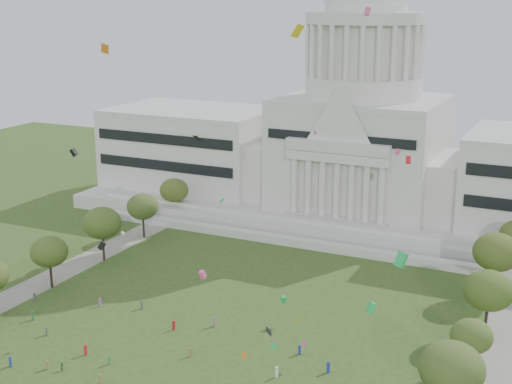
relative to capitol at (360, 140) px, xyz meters
name	(u,v)px	position (x,y,z in m)	size (l,w,h in m)	color
capitol	(360,140)	(0.00, 0.00, 0.00)	(160.00, 64.50, 91.30)	beige
path_left	(25,291)	(-48.00, -83.59, -22.28)	(8.00, 160.00, 0.04)	gray
row_tree_r_2	(452,369)	(44.17, -96.15, -12.64)	(9.55, 9.55, 13.58)	black
row_tree_l_3	(49,252)	(-44.09, -79.67, -14.09)	(8.12, 8.12, 11.55)	black
row_tree_r_3	(472,336)	(44.40, -79.10, -15.21)	(7.01, 7.01, 9.98)	black
row_tree_l_4	(102,223)	(-44.08, -61.17, -12.90)	(9.29, 9.29, 13.21)	black
row_tree_r_4	(489,291)	(44.76, -63.55, -13.01)	(9.19, 9.19, 13.06)	black
row_tree_l_5	(143,207)	(-45.22, -42.58, -13.88)	(8.33, 8.33, 11.85)	black
row_tree_r_5	(497,252)	(43.49, -43.40, -12.37)	(9.82, 9.82, 13.96)	black
row_tree_l_6	(174,190)	(-46.87, -24.45, -14.02)	(8.19, 8.19, 11.64)	black
person_8	(62,367)	(-17.91, -107.23, -21.56)	(0.72, 0.44, 1.47)	#33723F
distant_crowd	(116,351)	(-12.96, -98.84, -21.39)	(65.44, 39.89, 1.95)	#26262B
kite_swarm	(149,228)	(1.63, -108.30, 6.18)	(88.17, 109.38, 62.14)	#E54C8C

